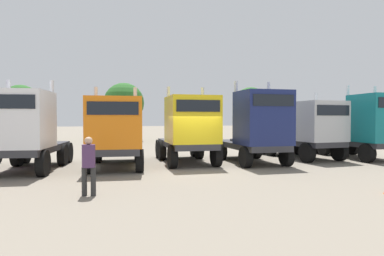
{
  "coord_description": "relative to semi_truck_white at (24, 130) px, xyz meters",
  "views": [
    {
      "loc": [
        -4.77,
        -14.88,
        2.36
      ],
      "look_at": [
        0.6,
        2.62,
        1.88
      ],
      "focal_mm": 31.54,
      "sensor_mm": 36.0,
      "label": 1
    }
  ],
  "objects": [
    {
      "name": "semi_truck_navy",
      "position": [
        11.13,
        -0.51,
        0.04
      ],
      "size": [
        2.82,
        5.97,
        4.38
      ],
      "rotation": [
        0.0,
        0.0,
        -1.62
      ],
      "color": "#333338",
      "rests_on": "ground"
    },
    {
      "name": "semi_truck_orange",
      "position": [
        3.91,
        -0.06,
        -0.14
      ],
      "size": [
        3.22,
        6.25,
        3.94
      ],
      "rotation": [
        0.0,
        0.0,
        -1.69
      ],
      "color": "#333338",
      "rests_on": "ground"
    },
    {
      "name": "ground",
      "position": [
        7.49,
        -1.4,
        -1.9
      ],
      "size": [
        200.0,
        200.0,
        0.0
      ],
      "primitive_type": "plane",
      "color": "gray"
    },
    {
      "name": "semi_truck_yellow",
      "position": [
        7.72,
        0.49,
        -0.02
      ],
      "size": [
        2.87,
        5.87,
        4.11
      ],
      "rotation": [
        0.0,
        0.0,
        -1.63
      ],
      "color": "#333338",
      "rests_on": "ground"
    },
    {
      "name": "semi_truck_white",
      "position": [
        0.0,
        0.0,
        0.0
      ],
      "size": [
        3.42,
        6.04,
        4.16
      ],
      "rotation": [
        0.0,
        0.0,
        -1.73
      ],
      "color": "#333338",
      "rests_on": "ground"
    },
    {
      "name": "oak_far_right",
      "position": [
        20.02,
        17.76,
        2.08
      ],
      "size": [
        3.83,
        3.83,
        5.92
      ],
      "color": "#4C3823",
      "rests_on": "ground"
    },
    {
      "name": "semi_truck_silver",
      "position": [
        15.09,
        0.51,
        -0.13
      ],
      "size": [
        2.78,
        6.06,
        3.96
      ],
      "rotation": [
        0.0,
        0.0,
        -1.53
      ],
      "color": "#333338",
      "rests_on": "ground"
    },
    {
      "name": "visitor_with_camera",
      "position": [
        2.71,
        -5.49,
        -0.84
      ],
      "size": [
        0.51,
        0.51,
        1.82
      ],
      "rotation": [
        0.0,
        0.0,
        1.23
      ],
      "color": "#2C2C2C",
      "rests_on": "ground"
    },
    {
      "name": "oak_far_left",
      "position": [
        -3.72,
        20.76,
        1.95
      ],
      "size": [
        3.82,
        3.82,
        5.78
      ],
      "color": "#4C3823",
      "rests_on": "ground"
    },
    {
      "name": "oak_far_centre",
      "position": [
        6.38,
        20.7,
        2.2
      ],
      "size": [
        4.33,
        4.33,
        6.28
      ],
      "color": "#4C3823",
      "rests_on": "ground"
    },
    {
      "name": "semi_truck_teal",
      "position": [
        18.33,
        -0.61,
        0.04
      ],
      "size": [
        2.96,
        6.35,
        4.36
      ],
      "rotation": [
        0.0,
        0.0,
        -1.64
      ],
      "color": "#333338",
      "rests_on": "ground"
    }
  ]
}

